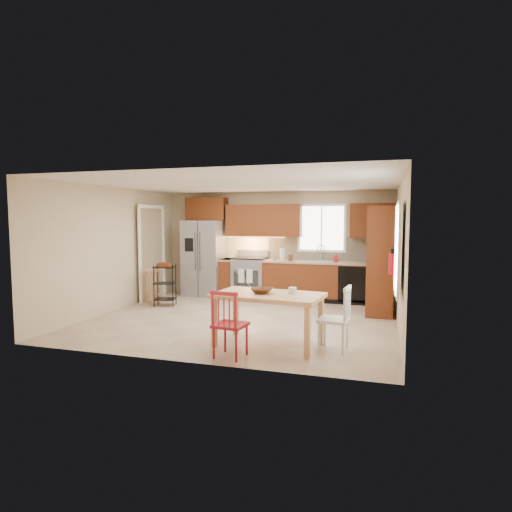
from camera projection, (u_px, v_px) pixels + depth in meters
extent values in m
plane|color=tan|center=(243.00, 319.00, 7.97)|extent=(5.50, 5.50, 0.00)
cube|color=silver|center=(242.00, 184.00, 7.75)|extent=(5.50, 5.00, 0.02)
cube|color=#CCB793|center=(276.00, 244.00, 10.24)|extent=(5.50, 0.02, 2.50)
cube|color=#CCB793|center=(181.00, 267.00, 5.47)|extent=(5.50, 0.02, 2.50)
cube|color=#CCB793|center=(114.00, 249.00, 8.65)|extent=(0.02, 5.00, 2.50)
cube|color=#CCB793|center=(400.00, 256.00, 7.07)|extent=(0.02, 5.00, 2.50)
cube|color=gray|center=(204.00, 258.00, 10.40)|extent=(0.92, 0.75, 1.82)
cube|color=gray|center=(250.00, 278.00, 10.17)|extent=(0.76, 0.63, 0.92)
cube|color=#642B12|center=(228.00, 277.00, 10.34)|extent=(0.30, 0.60, 0.90)
cube|color=#642B12|center=(328.00, 281.00, 9.66)|extent=(2.92, 0.60, 0.90)
cube|color=black|center=(352.00, 284.00, 9.22)|extent=(0.60, 0.02, 0.78)
cube|color=#C3B692|center=(330.00, 249.00, 9.87)|extent=(2.92, 0.03, 0.55)
cube|color=#612A10|center=(207.00, 209.00, 10.49)|extent=(1.00, 0.35, 0.55)
cube|color=#612A10|center=(264.00, 220.00, 10.10)|extent=(1.80, 0.35, 0.75)
cube|color=#612A10|center=(373.00, 221.00, 9.38)|extent=(1.00, 0.35, 0.75)
cube|color=white|center=(322.00, 228.00, 9.87)|extent=(1.12, 0.04, 1.12)
cube|color=gray|center=(319.00, 263.00, 9.68)|extent=(0.62, 0.46, 0.16)
cube|color=#FFBF66|center=(251.00, 237.00, 10.20)|extent=(1.60, 0.30, 0.01)
imported|color=red|center=(336.00, 258.00, 9.46)|extent=(0.09, 0.09, 0.19)
cylinder|color=silver|center=(282.00, 255.00, 9.86)|extent=(0.12, 0.12, 0.28)
cylinder|color=gray|center=(274.00, 256.00, 9.92)|extent=(0.11, 0.11, 0.18)
cylinder|color=#4C2D14|center=(291.00, 258.00, 9.78)|extent=(0.10, 0.10, 0.14)
cube|color=#642B12|center=(380.00, 261.00, 8.32)|extent=(0.50, 0.95, 2.10)
cylinder|color=red|center=(392.00, 264.00, 7.26)|extent=(0.12, 0.12, 0.36)
cube|color=white|center=(398.00, 248.00, 5.98)|extent=(0.04, 1.02, 1.32)
cube|color=#8C7A59|center=(151.00, 254.00, 9.88)|extent=(0.04, 0.95, 2.10)
imported|color=#4C2D14|center=(262.00, 294.00, 6.27)|extent=(0.35, 0.35, 0.08)
cylinder|color=silver|center=(292.00, 292.00, 6.23)|extent=(0.13, 0.13, 0.13)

